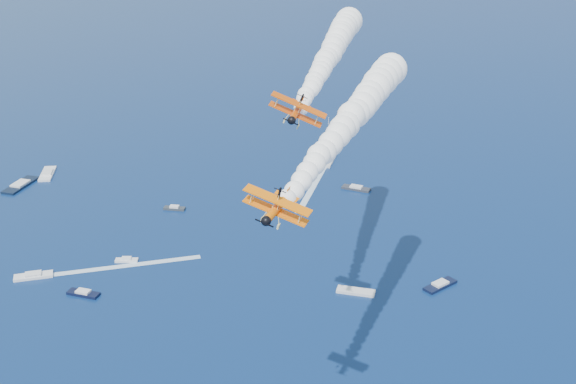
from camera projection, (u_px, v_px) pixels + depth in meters
biplane_lead at (297, 112)px, 120.17m from camera, size 13.40×13.79×9.30m
biplane_trail at (277, 208)px, 93.62m from camera, size 11.97×12.88×8.06m
smoke_trail_lead at (328, 57)px, 145.13m from camera, size 60.75×60.36×10.60m
smoke_trail_trail at (347, 123)px, 117.36m from camera, size 60.56×55.75×10.60m
spectator_boats at (13, 255)px, 199.96m from camera, size 224.97×177.17×0.70m
boat_wakes at (230, 223)px, 218.14m from camera, size 102.89×32.54×0.04m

